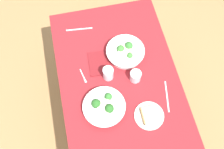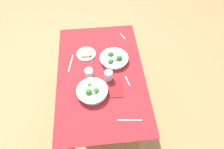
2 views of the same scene
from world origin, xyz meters
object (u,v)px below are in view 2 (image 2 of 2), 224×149
Objects in this scene: fork_by_far_bowl at (127,80)px; napkin_folded_upper at (115,88)px; fork_by_near_bowl at (123,37)px; table_knife_left at (130,120)px; water_glass_center at (89,73)px; bread_side_plate at (86,53)px; broccoli_bowl_far at (92,91)px; table_knife_right at (71,63)px; broccoli_bowl_near at (114,59)px; water_glass_side at (109,76)px.

napkin_folded_upper reaches higher than fork_by_far_bowl.
fork_by_near_bowl is 0.98m from table_knife_left.
water_glass_center is at bearing 62.85° from fork_by_far_bowl.
broccoli_bowl_far is at bearing -175.11° from bread_side_plate.
table_knife_left is at bearing -156.79° from bread_side_plate.
fork_by_far_bowl is 0.58m from table_knife_right.
fork_by_near_bowl is 0.47× the size of table_knife_left.
broccoli_bowl_far is 2.89× the size of fork_by_near_bowl.
water_glass_center reaches higher than bread_side_plate.
water_glass_center is (0.20, 0.02, 0.01)m from broccoli_bowl_far.
bread_side_plate is 0.28m from water_glass_center.
broccoli_bowl_far is at bearing -173.97° from water_glass_center.
napkin_folded_upper is at bearing -127.02° from water_glass_center.
water_glass_center is (-0.28, -0.02, 0.03)m from bread_side_plate.
broccoli_bowl_near reaches higher than table_knife_left.
fork_by_near_bowl and table_knife_right have the same top height.
fork_by_near_bowl is (0.59, -0.04, -0.00)m from fork_by_far_bowl.
fork_by_far_bowl is at bearing -56.27° from napkin_folded_upper.
broccoli_bowl_near is at bearing -56.84° from water_glass_center.
fork_by_far_bowl is 1.19× the size of fork_by_near_bowl.
table_knife_right is 0.53m from napkin_folded_upper.
broccoli_bowl_near is 1.45× the size of napkin_folded_upper.
napkin_folded_upper is at bearing 175.78° from broccoli_bowl_near.
water_glass_side reaches higher than broccoli_bowl_far.
table_knife_left is at bearing -165.38° from napkin_folded_upper.
water_glass_side is at bearing -112.19° from table_knife_right.
table_knife_right is at bearing 131.72° from table_knife_left.
fork_by_far_bowl is at bearing -106.13° from table_knife_right.
fork_by_near_bowl is at bearing -13.35° from napkin_folded_upper.
water_glass_center reaches higher than fork_by_near_bowl.
table_knife_right is at bearing -85.71° from fork_by_near_bowl.
bread_side_plate reaches higher than fork_by_far_bowl.
bread_side_plate is 0.87× the size of table_knife_right.
table_knife_right is (0.26, 0.52, -0.00)m from fork_by_far_bowl.
broccoli_bowl_far reaches higher than table_knife_left.
bread_side_plate is at bearing 30.59° from water_glass_side.
fork_by_near_bowl is (0.70, -0.36, -0.03)m from broccoli_bowl_far.
fork_by_far_bowl is at bearing -29.70° from fork_by_near_bowl.
table_knife_right is at bearing 57.00° from water_glass_side.
water_glass_center is 0.28m from napkin_folded_upper.
broccoli_bowl_near is 2.49× the size of fork_by_far_bowl.
broccoli_bowl_near is at bearing 100.68° from table_knife_left.
broccoli_bowl_far reaches higher than broccoli_bowl_near.
broccoli_bowl_near is 1.45× the size of bread_side_plate.
water_glass_side is 0.88× the size of fork_by_far_bowl.
bread_side_plate is 1.00× the size of napkin_folded_upper.
fork_by_near_bowl and table_knife_left have the same top height.
broccoli_bowl_far is at bearing -53.24° from fork_by_near_bowl.
broccoli_bowl_far reaches higher than fork_by_far_bowl.
water_glass_center is 0.85× the size of fork_by_near_bowl.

